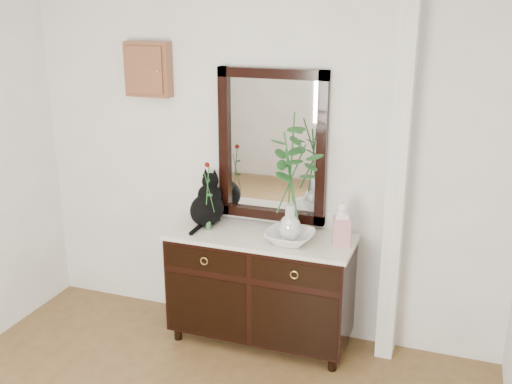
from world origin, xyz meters
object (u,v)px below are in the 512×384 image
at_px(cat, 207,200).
at_px(ginger_jar, 342,223).
at_px(lotus_bowl, 290,237).
at_px(sideboard, 261,283).

height_order(cat, ginger_jar, cat).
height_order(cat, lotus_bowl, cat).
bearing_deg(sideboard, cat, 171.01).
xyz_separation_m(lotus_bowl, ginger_jar, (0.34, 0.09, 0.11)).
height_order(sideboard, ginger_jar, ginger_jar).
height_order(lotus_bowl, ginger_jar, ginger_jar).
bearing_deg(ginger_jar, cat, 177.06).
distance_m(cat, ginger_jar, 1.02).
height_order(sideboard, lotus_bowl, lotus_bowl).
distance_m(sideboard, lotus_bowl, 0.48).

